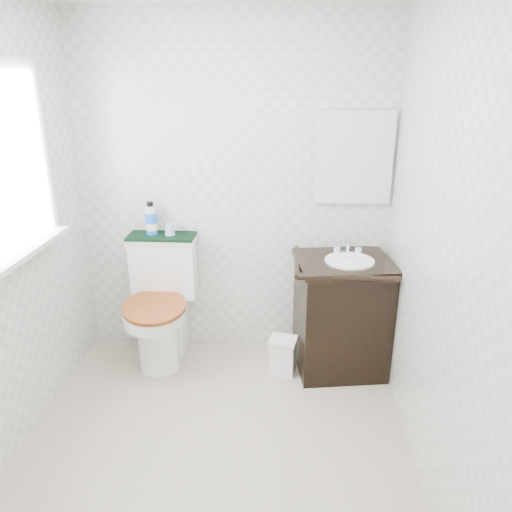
# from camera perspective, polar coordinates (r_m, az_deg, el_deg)

# --- Properties ---
(floor) EXTENTS (2.40, 2.40, 0.00)m
(floor) POSITION_cam_1_polar(r_m,az_deg,el_deg) (3.01, -4.82, -21.25)
(floor) COLOR #B1A68E
(floor) RESTS_ON ground
(wall_back) EXTENTS (2.40, 0.00, 2.40)m
(wall_back) POSITION_cam_1_polar(r_m,az_deg,el_deg) (3.53, -2.55, 7.31)
(wall_back) COLOR silver
(wall_back) RESTS_ON ground
(wall_front) EXTENTS (2.40, 0.00, 2.40)m
(wall_front) POSITION_cam_1_polar(r_m,az_deg,el_deg) (1.35, -14.11, -16.18)
(wall_front) COLOR silver
(wall_front) RESTS_ON ground
(wall_right) EXTENTS (0.00, 2.40, 2.40)m
(wall_right) POSITION_cam_1_polar(r_m,az_deg,el_deg) (2.47, 20.47, 0.29)
(wall_right) COLOR silver
(wall_right) RESTS_ON ground
(window) EXTENTS (0.02, 0.70, 0.90)m
(window) POSITION_cam_1_polar(r_m,az_deg,el_deg) (2.90, -26.70, 9.45)
(window) COLOR white
(window) RESTS_ON wall_left
(mirror) EXTENTS (0.50, 0.02, 0.60)m
(mirror) POSITION_cam_1_polar(r_m,az_deg,el_deg) (3.47, 11.10, 10.93)
(mirror) COLOR silver
(mirror) RESTS_ON wall_back
(toilet) EXTENTS (0.51, 0.69, 0.89)m
(toilet) POSITION_cam_1_polar(r_m,az_deg,el_deg) (3.68, -10.71, -5.99)
(toilet) COLOR white
(toilet) RESTS_ON floor
(vanity) EXTENTS (0.70, 0.62, 0.92)m
(vanity) POSITION_cam_1_polar(r_m,az_deg,el_deg) (3.51, 9.71, -6.40)
(vanity) COLOR black
(vanity) RESTS_ON floor
(trash_bin) EXTENTS (0.21, 0.18, 0.27)m
(trash_bin) POSITION_cam_1_polar(r_m,az_deg,el_deg) (3.55, 3.09, -11.24)
(trash_bin) COLOR white
(trash_bin) RESTS_ON floor
(towel) EXTENTS (0.47, 0.22, 0.02)m
(towel) POSITION_cam_1_polar(r_m,az_deg,el_deg) (3.60, -10.75, 2.25)
(towel) COLOR black
(towel) RESTS_ON toilet
(mouthwash_bottle) EXTENTS (0.08, 0.08, 0.23)m
(mouthwash_bottle) POSITION_cam_1_polar(r_m,az_deg,el_deg) (3.61, -11.89, 4.12)
(mouthwash_bottle) COLOR blue
(mouthwash_bottle) RESTS_ON towel
(cup) EXTENTS (0.07, 0.07, 0.09)m
(cup) POSITION_cam_1_polar(r_m,az_deg,el_deg) (3.57, -9.83, 3.09)
(cup) COLOR #88B3DE
(cup) RESTS_ON towel
(soap_bar) EXTENTS (0.07, 0.05, 0.02)m
(soap_bar) POSITION_cam_1_polar(r_m,az_deg,el_deg) (3.48, 10.00, 0.46)
(soap_bar) COLOR #186475
(soap_bar) RESTS_ON vanity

